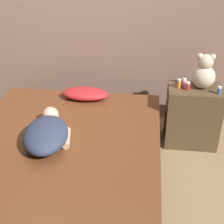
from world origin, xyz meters
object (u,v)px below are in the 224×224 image
(bottle_red, at_px, (188,86))
(bottle_orange, at_px, (179,84))
(teddy_bear, at_px, (204,73))
(bottle_pink, at_px, (184,83))
(bottle_blue, at_px, (219,90))
(pillow, at_px, (85,94))
(person_lying, at_px, (47,133))

(bottle_red, relative_size, bottle_orange, 0.88)
(teddy_bear, relative_size, bottle_red, 4.23)
(bottle_red, distance_m, bottle_pink, 0.07)
(bottle_pink, bearing_deg, teddy_bear, 4.50)
(bottle_red, distance_m, bottle_blue, 0.30)
(pillow, bearing_deg, teddy_bear, -1.72)
(bottle_blue, height_order, bottle_orange, bottle_orange)
(bottle_pink, xyz_separation_m, bottle_orange, (-0.05, -0.03, 0.00))
(bottle_blue, bearing_deg, person_lying, -155.72)
(teddy_bear, distance_m, bottle_red, 0.20)
(bottle_blue, xyz_separation_m, bottle_pink, (-0.32, 0.12, 0.01))
(teddy_bear, xyz_separation_m, bottle_orange, (-0.23, -0.04, -0.11))
(pillow, distance_m, bottle_orange, 1.00)
(person_lying, bearing_deg, bottle_red, 20.26)
(pillow, relative_size, bottle_orange, 5.29)
(bottle_red, bearing_deg, bottle_pink, 116.57)
(bottle_blue, relative_size, bottle_orange, 0.82)
(person_lying, bearing_deg, pillow, 68.38)
(bottle_red, bearing_deg, bottle_blue, -11.55)
(bottle_red, bearing_deg, person_lying, -148.67)
(bottle_red, xyz_separation_m, bottle_pink, (-0.03, 0.06, 0.00))
(bottle_orange, bearing_deg, bottle_pink, 27.26)
(bottle_red, height_order, bottle_pink, bottle_pink)
(pillow, bearing_deg, bottle_orange, -4.55)
(person_lying, distance_m, bottle_red, 1.43)
(pillow, xyz_separation_m, bottle_red, (1.05, -0.11, 0.20))
(pillow, xyz_separation_m, bottle_orange, (0.97, -0.08, 0.20))
(teddy_bear, bearing_deg, bottle_red, -153.57)
(bottle_red, distance_m, bottle_orange, 0.09)
(bottle_blue, distance_m, bottle_orange, 0.39)
(pillow, xyz_separation_m, teddy_bear, (1.20, -0.04, 0.31))
(teddy_bear, relative_size, bottle_blue, 4.52)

